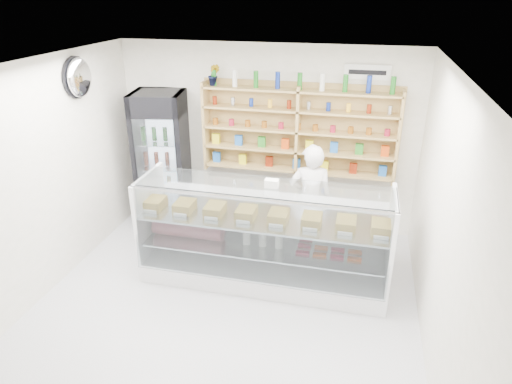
# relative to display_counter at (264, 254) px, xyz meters

# --- Properties ---
(room) EXTENTS (5.00, 5.00, 5.00)m
(room) POSITION_rel_display_counter_xyz_m (-0.32, -0.88, 1.03)
(room) COLOR silver
(room) RESTS_ON ground
(display_counter) EXTENTS (3.10, 0.93, 1.35)m
(display_counter) POSITION_rel_display_counter_xyz_m (0.00, 0.00, 0.00)
(display_counter) COLOR white
(display_counter) RESTS_ON floor
(shop_worker) EXTENTS (0.64, 0.47, 1.62)m
(shop_worker) POSITION_rel_display_counter_xyz_m (0.47, 0.82, 0.44)
(shop_worker) COLOR silver
(shop_worker) RESTS_ON floor
(drinks_cooler) EXTENTS (0.87, 0.85, 2.11)m
(drinks_cooler) POSITION_rel_display_counter_xyz_m (-1.89, 1.25, 0.69)
(drinks_cooler) COLOR black
(drinks_cooler) RESTS_ON floor
(wall_shelving) EXTENTS (2.84, 0.28, 1.33)m
(wall_shelving) POSITION_rel_display_counter_xyz_m (0.18, 1.46, 1.23)
(wall_shelving) COLOR tan
(wall_shelving) RESTS_ON back_wall
(potted_plant) EXTENTS (0.18, 0.15, 0.31)m
(potted_plant) POSITION_rel_display_counter_xyz_m (-1.07, 1.46, 1.98)
(potted_plant) COLOR #1E6626
(potted_plant) RESTS_ON wall_shelving
(security_mirror) EXTENTS (0.15, 0.50, 0.50)m
(security_mirror) POSITION_rel_display_counter_xyz_m (-2.49, 0.32, 2.08)
(security_mirror) COLOR silver
(security_mirror) RESTS_ON left_wall
(wall_sign) EXTENTS (0.62, 0.03, 0.20)m
(wall_sign) POSITION_rel_display_counter_xyz_m (1.08, 1.59, 2.08)
(wall_sign) COLOR white
(wall_sign) RESTS_ON back_wall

